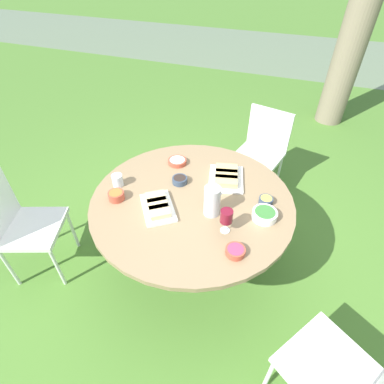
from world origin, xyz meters
TOP-DOWN VIEW (x-y plane):
  - ground_plane at (0.00, 0.00)m, footprint 40.00×40.00m
  - river_strip at (0.00, 6.61)m, footprint 40.00×3.59m
  - dining_table at (0.00, 0.00)m, footprint 1.43×1.43m
  - chair_near_left at (0.30, 1.23)m, footprint 0.53×0.51m
  - chair_near_right at (-1.21, -0.47)m, footprint 0.55×0.56m
  - chair_far_back at (1.08, -0.72)m, footprint 0.59×0.60m
  - water_pitcher at (0.17, -0.09)m, footprint 0.12×0.11m
  - wine_glass at (0.30, -0.21)m, footprint 0.08×0.08m
  - platter_bread_main at (-0.18, -0.18)m, footprint 0.35×0.37m
  - platter_charcuterie at (0.17, 0.29)m, footprint 0.33×0.37m
  - bowl_fries at (0.49, 0.14)m, footprint 0.10×0.10m
  - bowl_salad at (0.51, -0.01)m, footprint 0.16×0.16m
  - bowl_olives at (-0.15, 0.13)m, footprint 0.11×0.11m
  - bowl_dip_red at (0.41, -0.36)m, footprint 0.12×0.12m
  - bowl_dip_cream at (-0.26, 0.36)m, footprint 0.15×0.15m
  - bowl_roasted_veg at (-0.49, -0.19)m, footprint 0.11×0.11m
  - cup_water_near at (-0.56, -0.05)m, footprint 0.08×0.08m

SIDE VIEW (x-z plane):
  - ground_plane at x=0.00m, z-range 0.00..0.00m
  - river_strip at x=0.00m, z-range 0.00..0.01m
  - chair_near_left at x=0.30m, z-range 0.08..0.97m
  - chair_near_right at x=-1.21m, z-range 0.08..0.97m
  - chair_far_back at x=1.08m, z-range 0.08..0.97m
  - dining_table at x=0.00m, z-range 0.29..1.04m
  - bowl_dip_cream at x=-0.26m, z-range 0.75..0.79m
  - bowl_dip_red at x=0.41m, z-range 0.75..0.79m
  - platter_bread_main at x=-0.18m, z-range 0.75..0.80m
  - bowl_olives at x=-0.15m, z-range 0.75..0.80m
  - bowl_fries at x=0.49m, z-range 0.75..0.80m
  - platter_charcuterie at x=0.17m, z-range 0.75..0.81m
  - bowl_salad at x=0.51m, z-range 0.75..0.81m
  - bowl_roasted_veg at x=-0.49m, z-range 0.75..0.81m
  - cup_water_near at x=-0.56m, z-range 0.75..0.84m
  - water_pitcher at x=0.17m, z-range 0.75..0.96m
  - wine_glass at x=0.30m, z-range 0.79..0.96m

